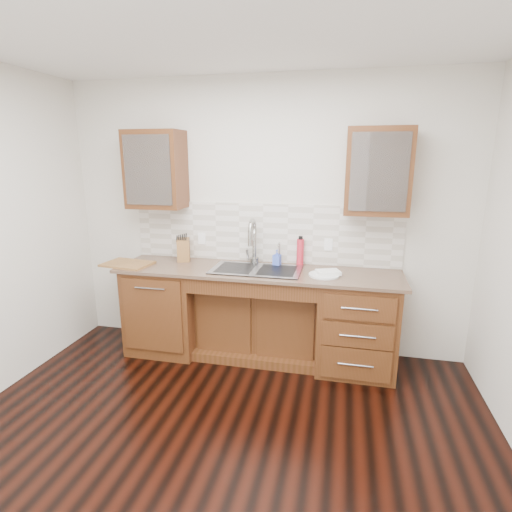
% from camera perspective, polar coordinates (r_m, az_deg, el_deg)
% --- Properties ---
extents(ground, '(4.00, 3.50, 0.10)m').
position_cam_1_polar(ground, '(3.03, -6.48, -27.56)').
color(ground, black).
extents(wall_back, '(4.00, 0.10, 2.70)m').
position_cam_1_polar(wall_back, '(4.05, 1.23, 5.49)').
color(wall_back, beige).
rests_on(wall_back, ground).
extents(base_cabinet_left, '(0.70, 0.62, 0.88)m').
position_cam_1_polar(base_cabinet_left, '(4.25, -12.59, -7.18)').
color(base_cabinet_left, '#593014').
rests_on(base_cabinet_left, ground).
extents(base_cabinet_center, '(1.20, 0.44, 0.70)m').
position_cam_1_polar(base_cabinet_center, '(4.07, 0.40, -9.14)').
color(base_cabinet_center, '#593014').
rests_on(base_cabinet_center, ground).
extents(base_cabinet_right, '(0.70, 0.62, 0.88)m').
position_cam_1_polar(base_cabinet_right, '(3.88, 14.15, -9.38)').
color(base_cabinet_right, '#593014').
rests_on(base_cabinet_right, ground).
extents(countertop, '(2.70, 0.65, 0.03)m').
position_cam_1_polar(countertop, '(3.79, 0.08, -2.18)').
color(countertop, '#84705B').
rests_on(countertop, base_cabinet_left).
extents(backsplash, '(2.70, 0.02, 0.59)m').
position_cam_1_polar(backsplash, '(4.01, 1.05, 3.31)').
color(backsplash, beige).
rests_on(backsplash, wall_back).
extents(sink, '(0.84, 0.46, 0.19)m').
position_cam_1_polar(sink, '(3.80, 0.03, -3.26)').
color(sink, '#9E9EA5').
rests_on(sink, countertop).
extents(faucet, '(0.04, 0.04, 0.40)m').
position_cam_1_polar(faucet, '(3.95, -0.24, 1.73)').
color(faucet, '#999993').
rests_on(faucet, countertop).
extents(filter_tap, '(0.02, 0.02, 0.24)m').
position_cam_1_polar(filter_tap, '(3.94, 3.35, 0.45)').
color(filter_tap, '#999993').
rests_on(filter_tap, countertop).
extents(upper_cabinet_left, '(0.55, 0.34, 0.75)m').
position_cam_1_polar(upper_cabinet_left, '(4.13, -14.10, 11.87)').
color(upper_cabinet_left, '#593014').
rests_on(upper_cabinet_left, wall_back).
extents(upper_cabinet_right, '(0.55, 0.34, 0.75)m').
position_cam_1_polar(upper_cabinet_right, '(3.72, 16.99, 11.46)').
color(upper_cabinet_right, '#593014').
rests_on(upper_cabinet_right, wall_back).
extents(outlet_left, '(0.08, 0.01, 0.12)m').
position_cam_1_polar(outlet_left, '(4.19, -7.73, 2.47)').
color(outlet_left, white).
rests_on(outlet_left, backsplash).
extents(outlet_right, '(0.08, 0.01, 0.12)m').
position_cam_1_polar(outlet_right, '(3.94, 10.30, 1.62)').
color(outlet_right, white).
rests_on(outlet_right, backsplash).
extents(soap_bottle, '(0.08, 0.08, 0.16)m').
position_cam_1_polar(soap_bottle, '(3.91, 3.01, -0.25)').
color(soap_bottle, '#3E59C5').
rests_on(soap_bottle, countertop).
extents(water_bottle, '(0.09, 0.09, 0.26)m').
position_cam_1_polar(water_bottle, '(3.93, 6.33, 0.54)').
color(water_bottle, red).
rests_on(water_bottle, countertop).
extents(plate, '(0.31, 0.31, 0.02)m').
position_cam_1_polar(plate, '(3.65, 9.70, -2.68)').
color(plate, silver).
rests_on(plate, countertop).
extents(dish_towel, '(0.24, 0.21, 0.03)m').
position_cam_1_polar(dish_towel, '(3.65, 10.27, -2.31)').
color(dish_towel, white).
rests_on(dish_towel, plate).
extents(knife_block, '(0.18, 0.23, 0.22)m').
position_cam_1_polar(knife_block, '(4.17, -10.31, 0.90)').
color(knife_block, brown).
rests_on(knife_block, countertop).
extents(cutting_board, '(0.50, 0.38, 0.02)m').
position_cam_1_polar(cutting_board, '(4.14, -17.89, -1.08)').
color(cutting_board, brown).
rests_on(cutting_board, countertop).
extents(cup_left_a, '(0.17, 0.17, 0.10)m').
position_cam_1_polar(cup_left_a, '(4.16, -14.59, 11.17)').
color(cup_left_a, silver).
rests_on(cup_left_a, upper_cabinet_left).
extents(cup_left_b, '(0.11, 0.11, 0.10)m').
position_cam_1_polar(cup_left_b, '(4.08, -12.27, 11.22)').
color(cup_left_b, white).
rests_on(cup_left_b, upper_cabinet_left).
extents(cup_right_a, '(0.18, 0.18, 0.11)m').
position_cam_1_polar(cup_right_a, '(3.71, 15.45, 10.85)').
color(cup_right_a, white).
rests_on(cup_right_a, upper_cabinet_right).
extents(cup_right_b, '(0.10, 0.10, 0.09)m').
position_cam_1_polar(cup_right_b, '(3.73, 18.39, 10.52)').
color(cup_right_b, white).
rests_on(cup_right_b, upper_cabinet_right).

